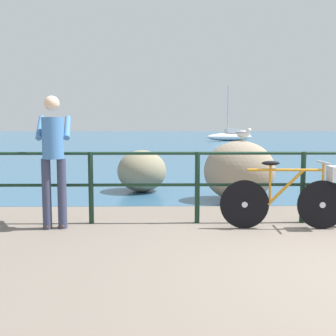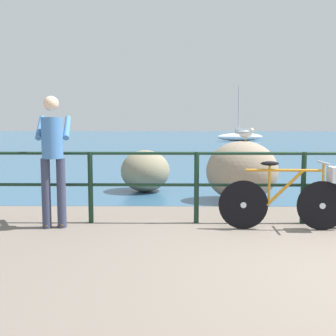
# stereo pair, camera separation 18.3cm
# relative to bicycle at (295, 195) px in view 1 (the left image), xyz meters

# --- Properties ---
(ground_plane) EXTENTS (120.00, 120.00, 0.10)m
(ground_plane) POSITION_rel_bicycle_xyz_m (0.23, 18.40, -0.51)
(ground_plane) COLOR #6B6056
(sea_surface) EXTENTS (120.00, 90.00, 0.01)m
(sea_surface) POSITION_rel_bicycle_xyz_m (0.23, 46.55, -0.46)
(sea_surface) COLOR #2D5675
(sea_surface) RESTS_ON ground_plane
(promenade_railing) EXTENTS (9.14, 0.07, 1.02)m
(promenade_railing) POSITION_rel_bicycle_xyz_m (0.23, 0.36, 0.18)
(promenade_railing) COLOR black
(promenade_railing) RESTS_ON ground_plane
(bicycle) EXTENTS (1.70, 0.48, 0.92)m
(bicycle) POSITION_rel_bicycle_xyz_m (0.00, 0.00, 0.00)
(bicycle) COLOR black
(bicycle) RESTS_ON ground_plane
(person_at_railing) EXTENTS (0.52, 0.67, 1.78)m
(person_at_railing) POSITION_rel_bicycle_xyz_m (-3.23, 0.08, 0.53)
(person_at_railing) COLOR #333851
(person_at_railing) RESTS_ON ground_plane
(breakwater_boulder_main) EXTENTS (1.32, 1.03, 1.11)m
(breakwater_boulder_main) POSITION_rel_bicycle_xyz_m (-0.34, 2.07, 0.09)
(breakwater_boulder_main) COLOR gray
(breakwater_boulder_main) RESTS_ON ground
(breakwater_boulder_left) EXTENTS (1.03, 1.08, 0.87)m
(breakwater_boulder_left) POSITION_rel_bicycle_xyz_m (-2.20, 3.14, -0.03)
(breakwater_boulder_left) COLOR gray
(breakwater_boulder_left) RESTS_ON ground
(seagull) EXTENTS (0.32, 0.25, 0.23)m
(seagull) POSITION_rel_bicycle_xyz_m (-0.28, 2.10, 0.78)
(seagull) COLOR gold
(seagull) RESTS_ON breakwater_boulder_main
(sailboat) EXTENTS (4.59, 2.52, 4.90)m
(sailboat) POSITION_rel_bicycle_xyz_m (4.44, 31.26, -0.04)
(sailboat) COLOR white
(sailboat) RESTS_ON sea_surface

